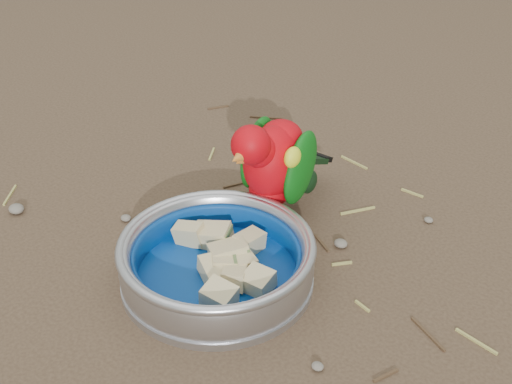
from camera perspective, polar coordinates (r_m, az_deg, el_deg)
The scene contains 6 objects.
ground at distance 0.92m, azimuth -9.89°, elevation -6.50°, with size 60.00×60.00×0.00m, color #4C3929.
food_bowl at distance 0.89m, azimuth -3.11°, elevation -6.82°, with size 0.24×0.24×0.02m, color #B2B2BA.
bowl_wall at distance 0.87m, azimuth -3.17°, elevation -5.29°, with size 0.24×0.24×0.04m, color #B2B2BA, non-canonical shape.
fruit_wedges at distance 0.87m, azimuth -3.15°, elevation -5.65°, with size 0.14×0.14×0.03m, color #D3BE87, non-canonical shape.
lory_parrot at distance 0.95m, azimuth 1.34°, elevation 1.71°, with size 0.09×0.20×0.16m, color #BE040D, non-canonical shape.
ground_debris at distance 0.94m, azimuth -10.48°, elevation -5.10°, with size 0.90×0.80×0.01m, color tan, non-canonical shape.
Camera 1 is at (0.56, -0.44, 0.57)m, focal length 50.00 mm.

